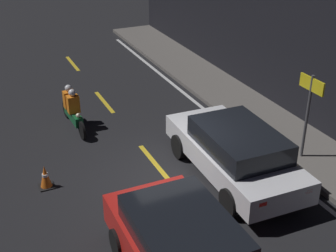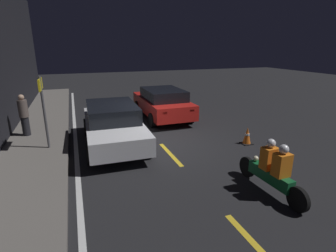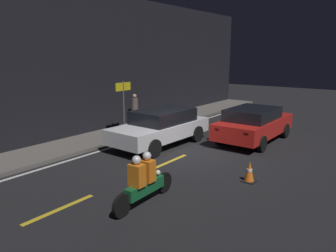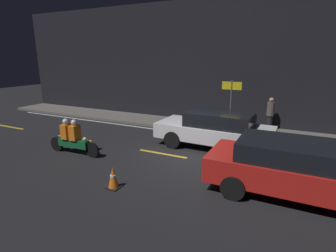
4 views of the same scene
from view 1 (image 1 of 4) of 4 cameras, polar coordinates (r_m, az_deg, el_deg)
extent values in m
plane|color=black|center=(12.36, 0.09, -6.60)|extent=(56.00, 56.00, 0.00)
cube|color=#605B56|center=(14.37, 15.67, -2.18)|extent=(28.00, 2.09, 0.14)
cube|color=gold|center=(20.96, -11.55, 7.47)|extent=(2.00, 0.14, 0.01)
cube|color=gold|center=(16.90, -7.76, 2.92)|extent=(2.00, 0.14, 0.01)
cube|color=gold|center=(13.13, -1.74, -4.38)|extent=(2.00, 0.14, 0.01)
cube|color=silver|center=(13.67, 11.42, -3.58)|extent=(25.20, 0.14, 0.01)
cube|color=silver|center=(12.33, 7.95, -3.48)|extent=(4.64, 2.00, 0.59)
cube|color=black|center=(11.88, 8.67, -1.65)|extent=(2.57, 1.75, 0.54)
cube|color=red|center=(10.39, 11.43, -9.28)|extent=(0.07, 0.20, 0.10)
cube|color=red|center=(11.04, 16.73, -7.59)|extent=(0.07, 0.20, 0.10)
cylinder|color=black|center=(13.18, 1.31, -2.51)|extent=(0.70, 0.20, 0.69)
cylinder|color=black|center=(13.95, 8.18, -1.03)|extent=(0.70, 0.20, 0.69)
cylinder|color=black|center=(11.07, 7.46, -9.21)|extent=(0.70, 0.20, 0.69)
cylinder|color=black|center=(11.98, 15.12, -6.93)|extent=(0.70, 0.20, 0.69)
cube|color=black|center=(8.83, 1.89, -12.54)|extent=(2.46, 1.72, 0.48)
cube|color=red|center=(10.71, 0.16, -7.20)|extent=(0.06, 0.20, 0.10)
cube|color=red|center=(10.35, -6.13, -8.76)|extent=(0.06, 0.20, 0.10)
cylinder|color=black|center=(10.54, 3.62, -11.33)|extent=(0.64, 0.18, 0.64)
cylinder|color=black|center=(9.98, -6.16, -14.04)|extent=(0.64, 0.18, 0.64)
cylinder|color=black|center=(14.40, -10.43, -0.55)|extent=(0.57, 0.10, 0.56)
cylinder|color=black|center=(15.90, -12.28, 2.02)|extent=(0.57, 0.12, 0.56)
cube|color=#14592D|center=(15.08, -11.45, 1.31)|extent=(1.32, 0.29, 0.30)
sphere|color=#F2EABF|center=(14.50, -10.91, 1.28)|extent=(0.14, 0.14, 0.14)
cube|color=orange|center=(14.81, -11.49, 2.64)|extent=(0.29, 0.37, 0.55)
sphere|color=silver|center=(14.66, -11.63, 4.01)|extent=(0.22, 0.22, 0.22)
cube|color=orange|center=(15.17, -11.92, 3.19)|extent=(0.29, 0.37, 0.55)
sphere|color=silver|center=(15.02, -12.06, 4.53)|extent=(0.22, 0.22, 0.22)
cube|color=black|center=(12.49, -14.57, -7.12)|extent=(0.38, 0.38, 0.03)
cone|color=orange|center=(12.32, -14.74, -5.91)|extent=(0.29, 0.29, 0.60)
cylinder|color=white|center=(12.31, -14.76, -5.80)|extent=(0.16, 0.16, 0.07)
cylinder|color=#4C4C51|center=(13.11, 16.58, 1.03)|extent=(0.08, 0.08, 2.40)
cube|color=yellow|center=(12.74, 17.14, 4.87)|extent=(0.90, 0.05, 0.36)
camera|label=2|loc=(19.55, -3.06, 17.08)|focal=28.00mm
camera|label=3|loc=(19.52, -32.02, 13.95)|focal=35.00mm
camera|label=4|loc=(7.98, -51.58, -8.60)|focal=28.00mm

